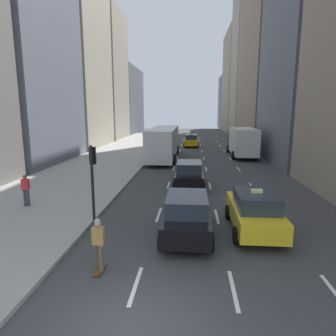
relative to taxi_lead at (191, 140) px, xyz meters
name	(u,v)px	position (x,y,z in m)	size (l,w,h in m)	color
sidewalk_left	(118,155)	(-8.20, -9.27, -0.81)	(8.00, 66.00, 0.15)	#9E9E99
lane_markings	(205,163)	(1.40, -13.27, -0.87)	(5.72, 56.00, 0.01)	white
building_row_left	(65,37)	(-15.20, -5.17, 12.79)	(6.00, 69.48, 35.93)	slate
building_row_right	(270,35)	(10.80, 3.71, 14.59)	(6.00, 87.96, 36.56)	gray
taxi_lead	(191,140)	(0.00, 0.00, 0.00)	(2.02, 4.40, 1.87)	yellow
taxi_second	(254,211)	(2.80, -29.92, 0.00)	(2.02, 4.40, 1.87)	yellow
sedan_black_near	(189,174)	(0.00, -22.61, -0.01)	(2.02, 4.51, 1.71)	black
sedan_silver_behind	(187,215)	(0.00, -30.60, 0.00)	(2.02, 4.46, 1.74)	black
city_bus	(164,142)	(-2.81, -10.98, 0.91)	(2.80, 11.61, 3.25)	silver
box_truck	(242,141)	(5.60, -8.74, 0.83)	(2.58, 8.40, 3.15)	#262628
skateboarder	(98,242)	(-2.68, -33.57, 0.08)	(0.36, 0.80, 1.75)	brown
pedestrian_mid_block	(26,188)	(-8.30, -27.84, 0.19)	(0.36, 0.22, 1.65)	#383D51
traffic_light_pole	(93,173)	(-3.95, -30.14, 1.53)	(0.24, 0.42, 3.60)	black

